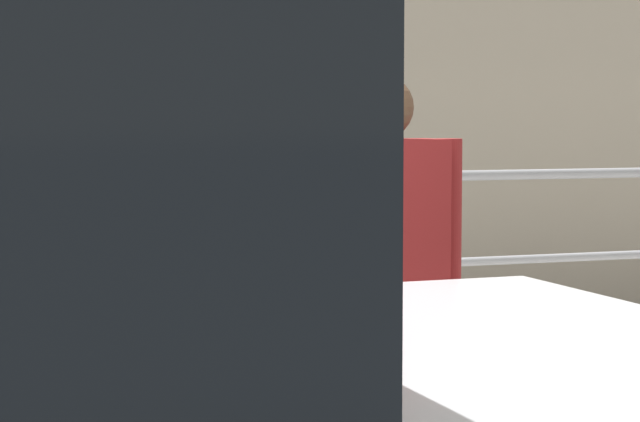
{
  "coord_description": "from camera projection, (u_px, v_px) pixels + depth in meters",
  "views": [
    {
      "loc": [
        -0.42,
        -3.31,
        1.59
      ],
      "look_at": [
        0.88,
        0.51,
        1.27
      ],
      "focal_mm": 68.38,
      "sensor_mm": 36.0,
      "label": 1
    }
  ],
  "objects": [
    {
      "name": "pedestrian_at_meter",
      "position": [
        382.0,
        282.0,
        4.1
      ],
      "size": [
        0.59,
        0.42,
        1.59
      ],
      "rotation": [
        0.0,
        0.0,
        -3.11
      ],
      "color": "black",
      "rests_on": "sidewalk_curb"
    },
    {
      "name": "parking_meter",
      "position": [
        179.0,
        258.0,
        3.84
      ],
      "size": [
        0.16,
        0.18,
        1.4
      ],
      "rotation": [
        0.0,
        0.0,
        3.24
      ],
      "color": "slate",
      "rests_on": "sidewalk_curb"
    }
  ]
}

